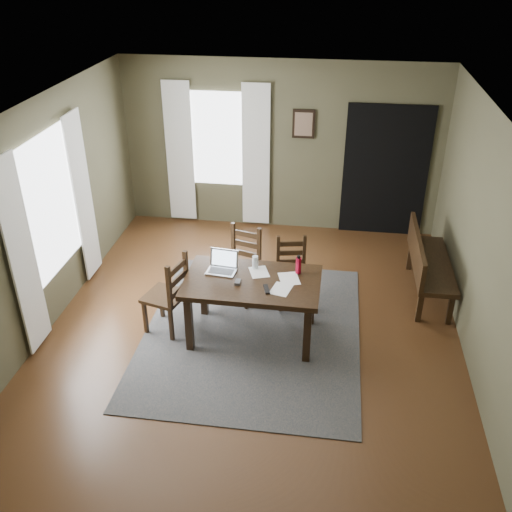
% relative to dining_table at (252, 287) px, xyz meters
% --- Properties ---
extents(ground, '(5.00, 6.00, 0.01)m').
position_rel_dining_table_xyz_m(ground, '(-0.01, 0.08, -0.70)').
color(ground, '#492C16').
extents(room_shell, '(5.02, 6.02, 2.71)m').
position_rel_dining_table_xyz_m(room_shell, '(-0.01, 0.08, 1.11)').
color(room_shell, '#4A4730').
rests_on(room_shell, ground).
extents(rug, '(2.60, 3.20, 0.01)m').
position_rel_dining_table_xyz_m(rug, '(-0.01, 0.08, -0.69)').
color(rug, '#3B3B3B').
rests_on(rug, ground).
extents(dining_table, '(1.58, 0.96, 0.78)m').
position_rel_dining_table_xyz_m(dining_table, '(0.00, 0.00, 0.00)').
color(dining_table, black).
rests_on(dining_table, rug).
extents(chair_end, '(0.56, 0.56, 1.03)m').
position_rel_dining_table_xyz_m(chair_end, '(-1.01, -0.02, -0.19)').
color(chair_end, black).
rests_on(chair_end, rug).
extents(chair_back_left, '(0.54, 0.54, 1.00)m').
position_rel_dining_table_xyz_m(chair_back_left, '(-0.26, 0.82, -0.21)').
color(chair_back_left, black).
rests_on(chair_back_left, rug).
extents(chair_back_right, '(0.47, 0.47, 0.91)m').
position_rel_dining_table_xyz_m(chair_back_right, '(0.39, 0.80, -0.25)').
color(chair_back_right, black).
rests_on(chair_back_right, rug).
extents(bench, '(0.49, 1.53, 0.86)m').
position_rel_dining_table_xyz_m(bench, '(2.13, 1.26, -0.18)').
color(bench, black).
rests_on(bench, ground).
extents(laptop, '(0.37, 0.30, 0.23)m').
position_rel_dining_table_xyz_m(laptop, '(-0.38, 0.18, 0.16)').
color(laptop, '#B7B7BC').
rests_on(laptop, dining_table).
extents(computer_mouse, '(0.06, 0.10, 0.03)m').
position_rel_dining_table_xyz_m(computer_mouse, '(-0.15, -0.09, 0.11)').
color(computer_mouse, '#3F3F42').
rests_on(computer_mouse, dining_table).
extents(tv_remote, '(0.10, 0.19, 0.02)m').
position_rel_dining_table_xyz_m(tv_remote, '(0.19, -0.18, 0.11)').
color(tv_remote, black).
rests_on(tv_remote, dining_table).
extents(drinking_glass, '(0.08, 0.08, 0.16)m').
position_rel_dining_table_xyz_m(drinking_glass, '(-0.01, 0.28, 0.18)').
color(drinking_glass, silver).
rests_on(drinking_glass, dining_table).
extents(water_bottle, '(0.08, 0.08, 0.23)m').
position_rel_dining_table_xyz_m(water_bottle, '(0.51, 0.23, 0.20)').
color(water_bottle, '#AE0D2A').
rests_on(water_bottle, dining_table).
extents(paper_b, '(0.27, 0.31, 0.00)m').
position_rel_dining_table_xyz_m(paper_b, '(0.35, -0.15, 0.10)').
color(paper_b, white).
rests_on(paper_b, dining_table).
extents(paper_c, '(0.29, 0.32, 0.00)m').
position_rel_dining_table_xyz_m(paper_c, '(0.05, 0.19, 0.10)').
color(paper_c, white).
rests_on(paper_c, dining_table).
extents(paper_d, '(0.29, 0.34, 0.00)m').
position_rel_dining_table_xyz_m(paper_d, '(0.42, 0.09, 0.10)').
color(paper_d, white).
rests_on(paper_d, dining_table).
extents(window_left, '(0.01, 1.30, 1.70)m').
position_rel_dining_table_xyz_m(window_left, '(-2.48, 0.28, 0.75)').
color(window_left, white).
rests_on(window_left, ground).
extents(window_back, '(1.00, 0.01, 1.50)m').
position_rel_dining_table_xyz_m(window_back, '(-1.01, 3.05, 0.75)').
color(window_back, white).
rests_on(window_back, ground).
extents(curtain_left_near, '(0.03, 0.48, 2.30)m').
position_rel_dining_table_xyz_m(curtain_left_near, '(-2.45, -0.54, 0.50)').
color(curtain_left_near, silver).
rests_on(curtain_left_near, ground).
extents(curtain_left_far, '(0.03, 0.48, 2.30)m').
position_rel_dining_table_xyz_m(curtain_left_far, '(-2.45, 1.10, 0.50)').
color(curtain_left_far, silver).
rests_on(curtain_left_far, ground).
extents(curtain_back_left, '(0.44, 0.03, 2.30)m').
position_rel_dining_table_xyz_m(curtain_back_left, '(-1.63, 3.02, 0.50)').
color(curtain_back_left, silver).
rests_on(curtain_back_left, ground).
extents(curtain_back_right, '(0.44, 0.03, 2.30)m').
position_rel_dining_table_xyz_m(curtain_back_right, '(-0.39, 3.02, 0.50)').
color(curtain_back_right, silver).
rests_on(curtain_back_right, ground).
extents(framed_picture, '(0.34, 0.03, 0.44)m').
position_rel_dining_table_xyz_m(framed_picture, '(0.34, 3.05, 1.05)').
color(framed_picture, black).
rests_on(framed_picture, ground).
extents(doorway_back, '(1.30, 0.03, 2.10)m').
position_rel_dining_table_xyz_m(doorway_back, '(1.64, 3.05, 0.35)').
color(doorway_back, black).
rests_on(doorway_back, ground).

